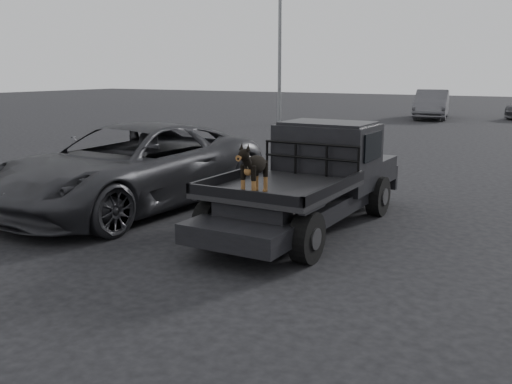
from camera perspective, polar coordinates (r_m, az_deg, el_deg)
The scene contains 7 objects.
ground at distance 8.38m, azimuth -2.58°, elevation -6.97°, with size 120.00×120.00×0.00m, color black.
flatbed_ute at distance 10.05m, azimuth 4.94°, elevation -1.04°, with size 2.00×5.40×0.92m, color black, non-canonical shape.
ute_cab at distance 10.75m, azimuth 7.19°, elevation 4.64°, with size 1.72×1.30×0.88m, color black, non-canonical shape.
headache_rack at distance 10.09m, azimuth 5.50°, elevation 3.25°, with size 1.80×0.08×0.55m, color black, non-canonical shape.
dog at distance 8.51m, azimuth -0.16°, elevation 2.32°, with size 0.32×0.60×0.74m, color black, non-canonical shape.
parked_suv at distance 11.68m, azimuth -12.39°, elevation 2.47°, with size 2.80×6.06×1.68m, color #303135.
distant_car_a at distance 34.70m, azimuth 17.16°, elevation 8.39°, with size 1.75×5.01×1.65m, color #4E4E53.
Camera 1 is at (4.28, -6.67, 2.73)m, focal length 40.00 mm.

